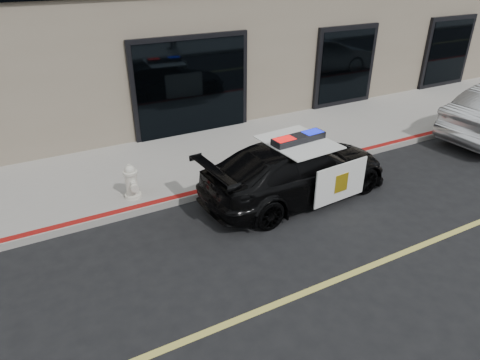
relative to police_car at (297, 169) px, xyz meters
name	(u,v)px	position (x,y,z in m)	size (l,w,h in m)	color
ground	(397,255)	(0.38, -2.65, -0.64)	(120.00, 120.00, 0.00)	black
sidewalk_n	(252,148)	(0.38, 2.60, -0.57)	(60.00, 3.50, 0.15)	gray
police_car	(297,169)	(0.00, 0.00, 0.00)	(2.41, 4.64, 1.44)	black
fire_hydrant	(132,182)	(-3.26, 1.35, -0.13)	(0.35, 0.49, 0.77)	silver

